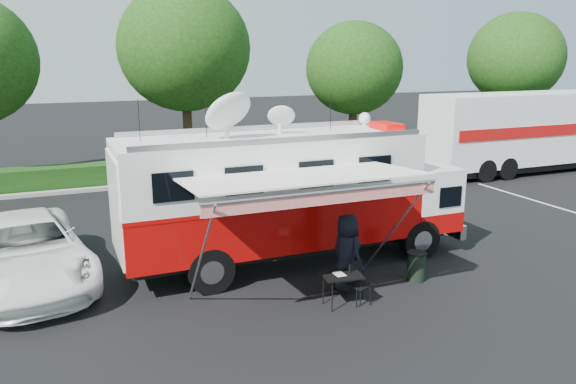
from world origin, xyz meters
name	(u,v)px	position (x,y,z in m)	size (l,w,h in m)	color
ground_plane	(295,261)	(0.00, 0.00, 0.00)	(120.00, 120.00, 0.00)	black
back_border	(210,69)	(1.14, 12.90, 5.00)	(60.00, 6.14, 8.87)	#9E998E
stall_lines	(244,233)	(-0.50, 3.00, 0.00)	(24.12, 5.50, 0.01)	silver
command_truck	(292,194)	(-0.08, 0.00, 1.97)	(9.58, 2.64, 4.60)	black
awning	(305,181)	(-0.94, -2.74, 2.96)	(5.23, 2.70, 3.16)	white
white_suv	(29,283)	(-6.87, 1.21, 0.00)	(2.81, 6.09, 1.69)	white
person	(346,290)	(0.37, -2.31, 0.00)	(0.95, 0.62, 1.95)	black
folding_table	(342,276)	(-0.11, -3.00, 0.71)	(0.97, 0.75, 0.76)	black
folding_chair	(358,279)	(0.32, -2.96, 0.56)	(0.58, 0.62, 0.95)	black
trash_bin	(416,266)	(2.34, -2.43, 0.38)	(0.50, 0.50, 0.76)	black
semi_trailer	(538,130)	(16.17, 7.10, 2.04)	(12.52, 2.65, 3.86)	white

